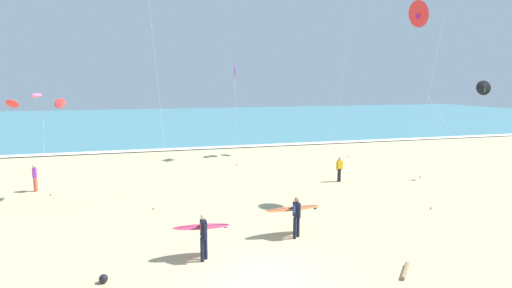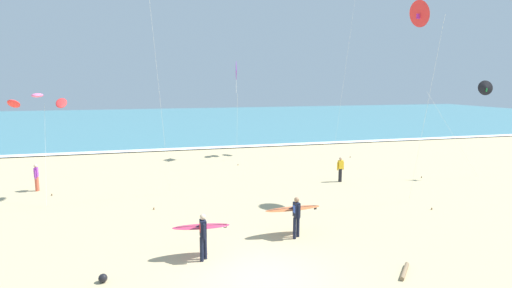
{
  "view_description": "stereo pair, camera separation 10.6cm",
  "coord_description": "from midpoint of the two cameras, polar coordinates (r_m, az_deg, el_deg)",
  "views": [
    {
      "loc": [
        -3.45,
        -11.59,
        6.26
      ],
      "look_at": [
        0.86,
        4.09,
        3.75
      ],
      "focal_mm": 28.18,
      "sensor_mm": 36.0,
      "label": 1
    },
    {
      "loc": [
        -3.35,
        -11.62,
        6.26
      ],
      "look_at": [
        0.86,
        4.09,
        3.75
      ],
      "focal_mm": 28.18,
      "sensor_mm": 36.0,
      "label": 2
    }
  ],
  "objects": [
    {
      "name": "surfer_lead",
      "position": [
        14.73,
        -7.43,
        -12.04
      ],
      "size": [
        2.11,
        0.96,
        1.71
      ],
      "color": "black",
      "rests_on": "ground"
    },
    {
      "name": "beach_ball",
      "position": [
        14.19,
        -20.7,
        -17.39
      ],
      "size": [
        0.28,
        0.28,
        0.28
      ],
      "primitive_type": "sphere",
      "color": "black",
      "rests_on": "ground"
    },
    {
      "name": "kite_delta_scarlet_close",
      "position": [
        22.41,
        22.43,
        16.66
      ],
      "size": [
        0.6,
        2.23,
        10.28
      ],
      "color": "red",
      "rests_on": "ground"
    },
    {
      "name": "ocean_water",
      "position": [
        67.7,
        -12.08,
        3.31
      ],
      "size": [
        160.0,
        60.0,
        0.08
      ],
      "primitive_type": "cube",
      "color": "teal",
      "rests_on": "ground"
    },
    {
      "name": "surfer_trailing",
      "position": [
        16.65,
        5.7,
        -9.51
      ],
      "size": [
        2.44,
        0.98,
        1.71
      ],
      "color": "black",
      "rests_on": "ground"
    },
    {
      "name": "ground_plane",
      "position": [
        13.62,
        1.25,
        -18.61
      ],
      "size": [
        160.0,
        160.0,
        0.0
      ],
      "primitive_type": "plane",
      "color": "tan"
    },
    {
      "name": "driftwood_log",
      "position": [
        14.8,
        20.55,
        -16.55
      ],
      "size": [
        0.93,
        0.99,
        0.14
      ],
      "primitive_type": "cylinder",
      "rotation": [
        0.0,
        1.57,
        3.97
      ],
      "color": "#846B4C",
      "rests_on": "ground"
    },
    {
      "name": "bystander_yellow_top",
      "position": [
        26.01,
        12.0,
        -3.52
      ],
      "size": [
        0.5,
        0.22,
        1.59
      ],
      "color": "black",
      "rests_on": "ground"
    },
    {
      "name": "shoreline_foam",
      "position": [
        38.28,
        -9.71,
        -0.64
      ],
      "size": [
        160.0,
        1.29,
        0.01
      ],
      "primitive_type": "cube",
      "color": "white",
      "rests_on": "ocean_water"
    },
    {
      "name": "kite_delta_charcoal_far",
      "position": [
        29.64,
        29.88,
        6.87
      ],
      "size": [
        4.06,
        1.34,
        6.39
      ],
      "color": "black",
      "rests_on": "ground"
    },
    {
      "name": "kite_arc_rose_distant",
      "position": [
        22.11,
        -28.44,
        5.41
      ],
      "size": [
        2.67,
        3.17,
        5.73
      ],
      "color": "red",
      "rests_on": "ground"
    },
    {
      "name": "kite_diamond_violet_near",
      "position": [
        32.73,
        -2.73,
        10.07
      ],
      "size": [
        0.7,
        3.58,
        7.92
      ],
      "color": "purple",
      "rests_on": "ground"
    },
    {
      "name": "bystander_purple_top",
      "position": [
        26.53,
        -28.61,
        -4.17
      ],
      "size": [
        0.22,
        0.5,
        1.59
      ],
      "color": "#D8593F",
      "rests_on": "ground"
    }
  ]
}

